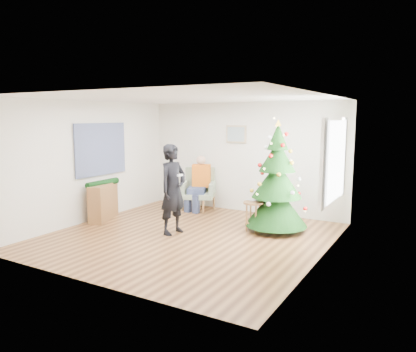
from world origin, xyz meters
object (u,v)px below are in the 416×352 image
Objects in this scene: standing_man at (173,189)px; console at (103,202)px; armchair at (199,195)px; stool at (253,216)px; christmas_tree at (277,182)px.

standing_man reaches higher than console.
console is (-1.33, -1.88, 0.02)m from armchair.
console is at bearing -165.97° from stool.
stool is 0.34× the size of standing_man.
armchair reaches higher than console.
armchair is 2.30m from console.
stool is 2.20m from armchair.
armchair is (-1.92, 1.07, 0.07)m from stool.
armchair is at bearing 32.84° from console.
armchair is at bearing 26.24° from standing_man.
console is (-3.24, -0.81, 0.10)m from stool.
christmas_tree reaches higher than stool.
stool is 3.35m from console.
console is (-1.96, 0.12, -0.47)m from standing_man.
stool is at bearing -45.54° from standing_man.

